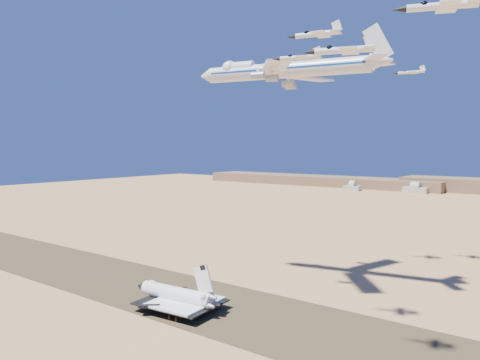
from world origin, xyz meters
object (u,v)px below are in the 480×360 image
Objects in this scene: carrier_747 at (280,70)px; chase_jet_e at (361,70)px; crew_c at (169,318)px; chase_jet_a at (299,58)px; chase_jet_d at (440,6)px; chase_jet_f at (410,72)px; crew_a at (176,320)px; chase_jet_c at (343,50)px; chase_jet_b at (316,34)px; shuttle at (176,296)px; crew_b at (182,316)px.

chase_jet_e is (16.13, 49.08, 4.98)m from carrier_747.
chase_jet_e reaches higher than crew_c.
crew_c is 0.12× the size of chase_jet_a.
chase_jet_a is 71.89m from chase_jet_d.
carrier_747 is 5.56× the size of chase_jet_f.
chase_jet_c is (68.77, -16.43, 81.83)m from crew_a.
carrier_747 is at bearing 110.84° from chase_jet_c.
chase_jet_b reaches higher than chase_jet_d.
chase_jet_c is at bearing -88.03° from chase_jet_e.
chase_jet_b reaches higher than shuttle.
shuttle is at bearing -29.62° from crew_c.
crew_a is at bearing 164.78° from chase_jet_b.
carrier_747 reaches higher than shuttle.
chase_jet_e is at bearing -147.27° from chase_jet_f.
crew_c is at bearing 73.97° from crew_a.
crew_b is 0.11× the size of chase_jet_c.
chase_jet_e reaches higher than chase_jet_c.
chase_jet_d is (92.14, -28.98, 84.31)m from crew_a.
chase_jet_b is at bearing -89.31° from chase_jet_f.
crew_c is at bearing -175.38° from chase_jet_a.
chase_jet_f reaches higher than chase_jet_a.
crew_c is 110.03m from chase_jet_c.
chase_jet_a reaches higher than chase_jet_c.
chase_jet_e is at bearing 97.40° from chase_jet_d.
chase_jet_b is 1.05× the size of chase_jet_d.
chase_jet_f is at bearing -80.88° from crew_c.
chase_jet_c is (69.63, -20.03, 81.79)m from crew_b.
chase_jet_f is at bearing -55.48° from crew_b.
chase_jet_d is (54.23, -47.00, -4.37)m from chase_jet_a.
crew_c is 163.82m from chase_jet_f.
chase_jet_a is at bearing -62.32° from carrier_747.
chase_jet_d is (36.27, -24.50, -5.03)m from chase_jet_b.
crew_a is at bearing -114.15° from chase_jet_f.
chase_jet_d is (87.76, -88.64, -8.76)m from carrier_747.
chase_jet_a is 106.79m from chase_jet_f.
crew_b is 0.13× the size of chase_jet_d.
chase_jet_b reaches higher than crew_c.
crew_c is at bearing 143.22° from chase_jet_d.
carrier_747 is at bearing -27.61° from crew_a.
chase_jet_f is (49.23, 114.87, 92.86)m from shuttle.
chase_jet_e is (29.91, 99.15, 93.87)m from shuttle.
chase_jet_d reaches higher than crew_b.
crew_b is (-0.86, 3.59, 0.03)m from crew_a.
crew_a is at bearing -174.15° from chase_jet_a.
chase_jet_a is at bearing -98.25° from chase_jet_e.
chase_jet_e is at bearing 91.69° from chase_jet_c.
chase_jet_c is at bearing 131.70° from chase_jet_d.
crew_c is 0.13× the size of chase_jet_b.
chase_jet_d is at bearing -47.63° from chase_jet_c.
chase_jet_f is (-16.04, 128.95, 7.69)m from chase_jet_b.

